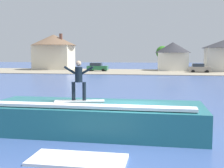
# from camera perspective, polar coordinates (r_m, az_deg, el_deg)

# --- Properties ---
(ground_plane) EXTENTS (260.00, 260.00, 0.00)m
(ground_plane) POSITION_cam_1_polar(r_m,az_deg,el_deg) (12.11, 3.94, -10.64)
(ground_plane) COLOR #3D5795
(wave_crest) EXTENTS (9.56, 3.49, 1.40)m
(wave_crest) POSITION_cam_1_polar(r_m,az_deg,el_deg) (12.94, -3.45, -6.56)
(wave_crest) COLOR #21676F
(wave_crest) RESTS_ON ground_plane
(surfboard) EXTENTS (2.20, 0.90, 0.06)m
(surfboard) POSITION_cam_1_polar(r_m,az_deg,el_deg) (12.55, -6.45, -3.39)
(surfboard) COLOR white
(surfboard) RESTS_ON wave_crest
(surfer) EXTENTS (1.32, 0.32, 1.72)m
(surfer) POSITION_cam_1_polar(r_m,az_deg,el_deg) (12.48, -6.64, 1.16)
(surfer) COLOR black
(surfer) RESTS_ON surfboard
(shoreline_bank) EXTENTS (120.00, 19.89, 0.11)m
(shoreline_bank) POSITION_cam_1_polar(r_m,az_deg,el_deg) (60.08, 8.73, 2.41)
(shoreline_bank) COLOR gray
(shoreline_bank) RESTS_ON ground_plane
(car_near_shore) EXTENTS (4.38, 2.26, 1.86)m
(car_near_shore) POSITION_cam_1_polar(r_m,az_deg,el_deg) (61.56, -2.95, 3.38)
(car_near_shore) COLOR #23663D
(car_near_shore) RESTS_ON ground_plane
(car_far_shore) EXTENTS (4.02, 2.13, 1.86)m
(car_far_shore) POSITION_cam_1_polar(r_m,az_deg,el_deg) (59.07, 16.94, 3.04)
(car_far_shore) COLOR gray
(car_far_shore) RESTS_ON ground_plane
(house_with_chimney) EXTENTS (10.77, 10.77, 8.50)m
(house_with_chimney) POSITION_cam_1_polar(r_m,az_deg,el_deg) (70.05, -11.52, 6.83)
(house_with_chimney) COLOR beige
(house_with_chimney) RESTS_ON ground_plane
(house_gabled_white) EXTENTS (9.26, 9.26, 6.69)m
(house_gabled_white) POSITION_cam_1_polar(r_m,az_deg,el_deg) (64.71, 21.40, 5.72)
(house_gabled_white) COLOR silver
(house_gabled_white) RESTS_ON ground_plane
(house_small_cottage) EXTENTS (7.99, 7.99, 6.36)m
(house_small_cottage) POSITION_cam_1_polar(r_m,az_deg,el_deg) (65.40, 11.98, 5.67)
(house_small_cottage) COLOR silver
(house_small_cottage) RESTS_ON ground_plane
(tree_tall_bare) EXTENTS (2.93, 2.93, 5.63)m
(tree_tall_bare) POSITION_cam_1_polar(r_m,az_deg,el_deg) (67.37, 10.00, 6.15)
(tree_tall_bare) COLOR brown
(tree_tall_bare) RESTS_ON ground_plane
(whitewater_patch) EXTENTS (3.14, 1.43, 0.10)m
(whitewater_patch) POSITION_cam_1_polar(r_m,az_deg,el_deg) (9.63, -6.78, -14.73)
(whitewater_patch) COLOR silver
(whitewater_patch) RESTS_ON ground_plane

